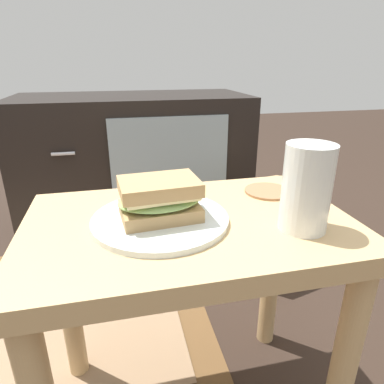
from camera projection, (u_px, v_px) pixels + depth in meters
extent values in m
cube|color=tan|center=(189.00, 228.00, 0.59)|extent=(0.56, 0.36, 0.04)
cylinder|color=tan|center=(343.00, 368.00, 0.59)|extent=(0.04, 0.04, 0.43)
cylinder|color=tan|center=(69.00, 302.00, 0.75)|extent=(0.04, 0.04, 0.43)
cylinder|color=tan|center=(271.00, 273.00, 0.85)|extent=(0.04, 0.04, 0.43)
cube|color=black|center=(136.00, 162.00, 1.50)|extent=(0.96, 0.44, 0.58)
cube|color=#8C9EA8|center=(171.00, 174.00, 1.31)|extent=(0.45, 0.01, 0.44)
cylinder|color=silver|center=(63.00, 154.00, 1.19)|extent=(0.08, 0.01, 0.01)
cylinder|color=silver|center=(71.00, 210.00, 1.27)|extent=(0.08, 0.01, 0.01)
cube|color=brown|center=(44.00, 317.00, 1.00)|extent=(0.95, 0.78, 0.01)
cube|color=#937556|center=(44.00, 315.00, 1.00)|extent=(0.78, 0.64, 0.00)
cylinder|color=silver|center=(160.00, 219.00, 0.57)|extent=(0.23, 0.23, 0.01)
cube|color=tan|center=(160.00, 210.00, 0.57)|extent=(0.14, 0.10, 0.02)
ellipsoid|color=#8CB260|center=(159.00, 200.00, 0.56)|extent=(0.15, 0.11, 0.02)
cube|color=beige|center=(159.00, 193.00, 0.56)|extent=(0.13, 0.10, 0.01)
cube|color=tan|center=(159.00, 185.00, 0.55)|extent=(0.13, 0.10, 0.02)
cylinder|color=silver|center=(307.00, 188.00, 0.53)|extent=(0.08, 0.08, 0.14)
cylinder|color=#B26014|center=(306.00, 194.00, 0.53)|extent=(0.07, 0.07, 0.11)
cylinder|color=white|center=(311.00, 156.00, 0.51)|extent=(0.07, 0.07, 0.01)
cylinder|color=#996B47|center=(268.00, 191.00, 0.70)|extent=(0.10, 0.10, 0.01)
cube|color=tan|center=(263.00, 230.00, 1.18)|extent=(0.22, 0.19, 0.32)
cube|color=#987950|center=(267.00, 185.00, 1.12)|extent=(0.21, 0.17, 0.03)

